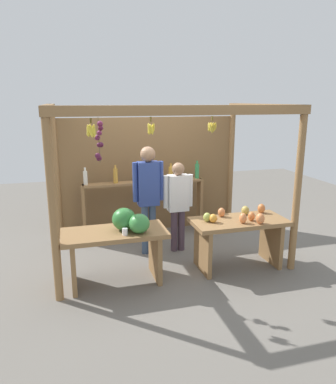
% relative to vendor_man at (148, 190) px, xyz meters
% --- Properties ---
extents(ground_plane, '(12.00, 12.00, 0.00)m').
position_rel_vendor_man_xyz_m(ground_plane, '(0.25, -0.02, -1.03)').
color(ground_plane, slate).
rests_on(ground_plane, ground).
extents(market_stall, '(3.36, 2.26, 2.32)m').
position_rel_vendor_man_xyz_m(market_stall, '(0.24, 0.48, 0.33)').
color(market_stall, olive).
rests_on(market_stall, ground).
extents(fruit_counter_left, '(1.36, 0.66, 1.02)m').
position_rel_vendor_man_xyz_m(fruit_counter_left, '(-0.57, -0.84, -0.40)').
color(fruit_counter_left, olive).
rests_on(fruit_counter_left, ground).
extents(fruit_counter_right, '(1.36, 0.65, 0.87)m').
position_rel_vendor_man_xyz_m(fruit_counter_right, '(1.14, -0.83, -0.48)').
color(fruit_counter_right, olive).
rests_on(fruit_counter_right, ground).
extents(bottle_shelf_unit, '(2.15, 0.22, 1.35)m').
position_rel_vendor_man_xyz_m(bottle_shelf_unit, '(0.10, 0.79, -0.24)').
color(bottle_shelf_unit, olive).
rests_on(bottle_shelf_unit, ground).
extents(vendor_man, '(0.48, 0.23, 1.71)m').
position_rel_vendor_man_xyz_m(vendor_man, '(0.00, 0.00, 0.00)').
color(vendor_man, '#3A4E6B').
rests_on(vendor_man, ground).
extents(vendor_woman, '(0.48, 0.20, 1.44)m').
position_rel_vendor_man_xyz_m(vendor_woman, '(0.47, -0.02, -0.18)').
color(vendor_woman, '#4A3947').
rests_on(vendor_woman, ground).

